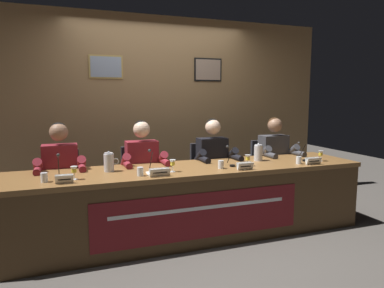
% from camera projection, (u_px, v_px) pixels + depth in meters
% --- Properties ---
extents(ground_plane, '(12.00, 12.00, 0.00)m').
position_uv_depth(ground_plane, '(192.00, 234.00, 3.87)').
color(ground_plane, '#4C4742').
extents(wall_back_panelled, '(5.04, 0.14, 2.60)m').
position_uv_depth(wall_back_panelled, '(159.00, 111.00, 4.97)').
color(wall_back_panelled, '#937047').
rests_on(wall_back_panelled, ground_plane).
extents(conference_table, '(3.84, 0.84, 0.75)m').
position_uv_depth(conference_table, '(196.00, 191.00, 3.69)').
color(conference_table, brown).
rests_on(conference_table, ground_plane).
extents(chair_far_left, '(0.44, 0.45, 0.91)m').
position_uv_depth(chair_far_left, '(62.00, 193.00, 3.92)').
color(chair_far_left, black).
rests_on(chair_far_left, ground_plane).
extents(panelist_far_left, '(0.51, 0.48, 1.24)m').
position_uv_depth(panelist_far_left, '(61.00, 172.00, 3.69)').
color(panelist_far_left, black).
rests_on(panelist_far_left, ground_plane).
extents(nameplate_far_left, '(0.15, 0.06, 0.08)m').
position_uv_depth(nameplate_far_left, '(64.00, 179.00, 3.05)').
color(nameplate_far_left, white).
rests_on(nameplate_far_left, conference_table).
extents(juice_glass_far_left, '(0.06, 0.06, 0.12)m').
position_uv_depth(juice_glass_far_left, '(74.00, 170.00, 3.19)').
color(juice_glass_far_left, white).
rests_on(juice_glass_far_left, conference_table).
extents(water_cup_far_left, '(0.06, 0.06, 0.08)m').
position_uv_depth(water_cup_far_left, '(44.00, 178.00, 3.10)').
color(water_cup_far_left, silver).
rests_on(water_cup_far_left, conference_table).
extents(microphone_far_left, '(0.06, 0.17, 0.22)m').
position_uv_depth(microphone_far_left, '(59.00, 170.00, 3.27)').
color(microphone_far_left, black).
rests_on(microphone_far_left, conference_table).
extents(chair_center_left, '(0.44, 0.45, 0.91)m').
position_uv_depth(chair_center_left, '(140.00, 186.00, 4.22)').
color(chair_center_left, black).
rests_on(chair_center_left, ground_plane).
extents(panelist_center_left, '(0.51, 0.48, 1.24)m').
position_uv_depth(panelist_center_left, '(143.00, 166.00, 3.99)').
color(panelist_center_left, black).
rests_on(panelist_center_left, ground_plane).
extents(nameplate_center_left, '(0.20, 0.06, 0.08)m').
position_uv_depth(nameplate_center_left, '(160.00, 172.00, 3.32)').
color(nameplate_center_left, white).
rests_on(nameplate_center_left, conference_table).
extents(juice_glass_center_left, '(0.06, 0.06, 0.12)m').
position_uv_depth(juice_glass_center_left, '(173.00, 163.00, 3.52)').
color(juice_glass_center_left, white).
rests_on(juice_glass_center_left, conference_table).
extents(water_cup_center_left, '(0.06, 0.06, 0.08)m').
position_uv_depth(water_cup_center_left, '(140.00, 172.00, 3.34)').
color(water_cup_center_left, silver).
rests_on(water_cup_center_left, conference_table).
extents(microphone_center_left, '(0.06, 0.17, 0.22)m').
position_uv_depth(microphone_center_left, '(152.00, 164.00, 3.54)').
color(microphone_center_left, black).
rests_on(microphone_center_left, conference_table).
extents(chair_center_right, '(0.44, 0.45, 0.91)m').
position_uv_depth(chair_center_right, '(208.00, 180.00, 4.52)').
color(chair_center_right, black).
rests_on(chair_center_right, ground_plane).
extents(panelist_center_right, '(0.51, 0.48, 1.24)m').
position_uv_depth(panelist_center_right, '(215.00, 161.00, 4.30)').
color(panelist_center_right, black).
rests_on(panelist_center_right, ground_plane).
extents(nameplate_center_right, '(0.17, 0.06, 0.08)m').
position_uv_depth(nameplate_center_right, '(245.00, 166.00, 3.62)').
color(nameplate_center_right, white).
rests_on(nameplate_center_right, conference_table).
extents(juice_glass_center_right, '(0.06, 0.06, 0.12)m').
position_uv_depth(juice_glass_center_right, '(248.00, 158.00, 3.81)').
color(juice_glass_center_right, white).
rests_on(juice_glass_center_right, conference_table).
extents(water_cup_center_right, '(0.06, 0.06, 0.08)m').
position_uv_depth(water_cup_center_right, '(221.00, 165.00, 3.69)').
color(water_cup_center_right, silver).
rests_on(water_cup_center_right, conference_table).
extents(microphone_center_right, '(0.06, 0.17, 0.22)m').
position_uv_depth(microphone_center_right, '(231.00, 159.00, 3.82)').
color(microphone_center_right, black).
rests_on(microphone_center_right, conference_table).
extents(chair_far_right, '(0.44, 0.45, 0.91)m').
position_uv_depth(chair_far_right, '(268.00, 175.00, 4.82)').
color(chair_far_right, black).
rests_on(chair_far_right, ground_plane).
extents(panelist_far_right, '(0.51, 0.48, 1.24)m').
position_uv_depth(panelist_far_right, '(277.00, 157.00, 4.60)').
color(panelist_far_right, black).
rests_on(panelist_far_right, ground_plane).
extents(nameplate_far_right, '(0.18, 0.06, 0.08)m').
position_uv_depth(nameplate_far_right, '(313.00, 161.00, 3.91)').
color(nameplate_far_right, white).
rests_on(nameplate_far_right, conference_table).
extents(juice_glass_far_right, '(0.06, 0.06, 0.12)m').
position_uv_depth(juice_glass_far_right, '(321.00, 154.00, 4.11)').
color(juice_glass_far_right, white).
rests_on(juice_glass_far_right, conference_table).
extents(water_cup_far_right, '(0.06, 0.06, 0.08)m').
position_uv_depth(water_cup_far_right, '(299.00, 161.00, 3.94)').
color(water_cup_far_right, silver).
rests_on(water_cup_far_right, conference_table).
extents(microphone_far_right, '(0.06, 0.17, 0.22)m').
position_uv_depth(microphone_far_right, '(303.00, 154.00, 4.14)').
color(microphone_far_right, black).
rests_on(microphone_far_right, conference_table).
extents(water_pitcher_left_side, '(0.15, 0.10, 0.21)m').
position_uv_depth(water_pitcher_left_side, '(109.00, 162.00, 3.53)').
color(water_pitcher_left_side, silver).
rests_on(water_pitcher_left_side, conference_table).
extents(water_pitcher_right_side, '(0.15, 0.10, 0.21)m').
position_uv_depth(water_pitcher_right_side, '(258.00, 153.00, 4.13)').
color(water_pitcher_right_side, silver).
rests_on(water_pitcher_right_side, conference_table).
extents(document_stack_center_left, '(0.21, 0.16, 0.01)m').
position_uv_depth(document_stack_center_left, '(158.00, 173.00, 3.45)').
color(document_stack_center_left, white).
rests_on(document_stack_center_left, conference_table).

